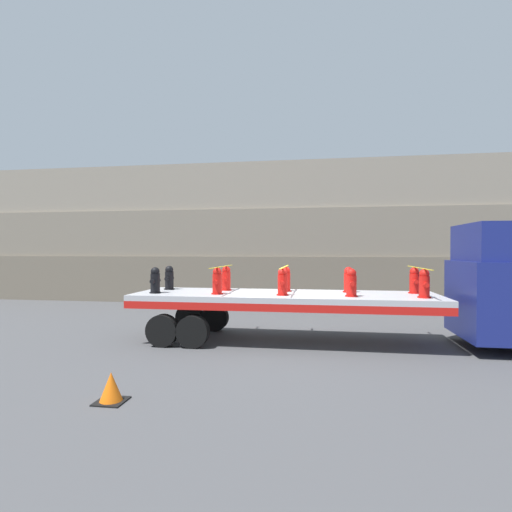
{
  "coord_description": "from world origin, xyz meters",
  "views": [
    {
      "loc": [
        0.98,
        -11.17,
        2.55
      ],
      "look_at": [
        -0.81,
        0.0,
        2.4
      ],
      "focal_mm": 28.0,
      "sensor_mm": 36.0,
      "label": 1
    }
  ],
  "objects_px": {
    "fire_hydrant_black_far_0": "(169,278)",
    "traffic_cone": "(111,388)",
    "fire_hydrant_red_near_3": "(351,283)",
    "fire_hydrant_red_far_3": "(349,280)",
    "flatbed_trailer": "(264,302)",
    "fire_hydrant_red_far_2": "(286,279)",
    "fire_hydrant_red_near_4": "(424,284)",
    "fire_hydrant_red_far_4": "(414,281)",
    "fire_hydrant_red_near_1": "(217,281)",
    "fire_hydrant_red_near_2": "(283,282)",
    "fire_hydrant_red_far_1": "(226,279)",
    "fire_hydrant_black_near_0": "(155,281)"
  },
  "relations": [
    {
      "from": "fire_hydrant_red_far_3",
      "to": "flatbed_trailer",
      "type": "bearing_deg",
      "value": -167.35
    },
    {
      "from": "fire_hydrant_black_far_0",
      "to": "fire_hydrant_red_far_3",
      "type": "distance_m",
      "value": 5.4
    },
    {
      "from": "fire_hydrant_red_near_4",
      "to": "traffic_cone",
      "type": "distance_m",
      "value": 7.67
    },
    {
      "from": "fire_hydrant_red_near_3",
      "to": "fire_hydrant_red_far_4",
      "type": "bearing_deg",
      "value": 30.6
    },
    {
      "from": "fire_hydrant_red_far_1",
      "to": "fire_hydrant_red_near_2",
      "type": "distance_m",
      "value": 2.09
    },
    {
      "from": "fire_hydrant_red_near_2",
      "to": "fire_hydrant_red_far_4",
      "type": "distance_m",
      "value": 3.76
    },
    {
      "from": "fire_hydrant_black_far_0",
      "to": "fire_hydrant_red_near_3",
      "type": "bearing_deg",
      "value": -11.15
    },
    {
      "from": "fire_hydrant_red_far_1",
      "to": "fire_hydrant_red_near_3",
      "type": "relative_size",
      "value": 1.0
    },
    {
      "from": "fire_hydrant_red_near_3",
      "to": "fire_hydrant_red_far_3",
      "type": "relative_size",
      "value": 1.0
    },
    {
      "from": "fire_hydrant_red_far_1",
      "to": "fire_hydrant_red_far_4",
      "type": "distance_m",
      "value": 5.4
    },
    {
      "from": "fire_hydrant_black_far_0",
      "to": "traffic_cone",
      "type": "relative_size",
      "value": 1.45
    },
    {
      "from": "fire_hydrant_red_near_1",
      "to": "flatbed_trailer",
      "type": "bearing_deg",
      "value": 23.43
    },
    {
      "from": "fire_hydrant_red_far_2",
      "to": "fire_hydrant_red_far_4",
      "type": "height_order",
      "value": "same"
    },
    {
      "from": "fire_hydrant_red_near_4",
      "to": "flatbed_trailer",
      "type": "bearing_deg",
      "value": 172.73
    },
    {
      "from": "fire_hydrant_black_far_0",
      "to": "traffic_cone",
      "type": "bearing_deg",
      "value": -78.57
    },
    {
      "from": "fire_hydrant_black_near_0",
      "to": "fire_hydrant_red_far_2",
      "type": "relative_size",
      "value": 1.0
    },
    {
      "from": "flatbed_trailer",
      "to": "fire_hydrant_black_far_0",
      "type": "distance_m",
      "value": 3.14
    },
    {
      "from": "fire_hydrant_red_far_1",
      "to": "fire_hydrant_red_near_1",
      "type": "bearing_deg",
      "value": -90.0
    },
    {
      "from": "traffic_cone",
      "to": "fire_hydrant_red_far_2",
      "type": "bearing_deg",
      "value": 65.57
    },
    {
      "from": "traffic_cone",
      "to": "fire_hydrant_red_near_4",
      "type": "bearing_deg",
      "value": 35.96
    },
    {
      "from": "flatbed_trailer",
      "to": "fire_hydrant_red_far_4",
      "type": "distance_m",
      "value": 4.25
    },
    {
      "from": "fire_hydrant_red_far_2",
      "to": "fire_hydrant_red_far_3",
      "type": "relative_size",
      "value": 1.0
    },
    {
      "from": "flatbed_trailer",
      "to": "fire_hydrant_red_near_3",
      "type": "bearing_deg",
      "value": -12.65
    },
    {
      "from": "fire_hydrant_red_near_1",
      "to": "fire_hydrant_red_near_2",
      "type": "distance_m",
      "value": 1.8
    },
    {
      "from": "fire_hydrant_red_near_3",
      "to": "fire_hydrant_red_near_1",
      "type": "bearing_deg",
      "value": 180.0
    },
    {
      "from": "fire_hydrant_red_far_4",
      "to": "traffic_cone",
      "type": "xyz_separation_m",
      "value": [
        -6.09,
        -5.49,
        -1.46
      ]
    },
    {
      "from": "flatbed_trailer",
      "to": "fire_hydrant_black_far_0",
      "type": "relative_size",
      "value": 11.46
    },
    {
      "from": "fire_hydrant_red_far_1",
      "to": "fire_hydrant_red_far_3",
      "type": "height_order",
      "value": "same"
    },
    {
      "from": "fire_hydrant_red_near_4",
      "to": "fire_hydrant_red_far_2",
      "type": "bearing_deg",
      "value": 163.52
    },
    {
      "from": "fire_hydrant_red_far_1",
      "to": "fire_hydrant_red_far_2",
      "type": "bearing_deg",
      "value": 0.0
    },
    {
      "from": "flatbed_trailer",
      "to": "fire_hydrant_red_far_4",
      "type": "bearing_deg",
      "value": 7.27
    },
    {
      "from": "fire_hydrant_red_near_2",
      "to": "fire_hydrant_red_near_3",
      "type": "bearing_deg",
      "value": 0.0
    },
    {
      "from": "fire_hydrant_red_far_2",
      "to": "fire_hydrant_red_far_4",
      "type": "distance_m",
      "value": 3.6
    },
    {
      "from": "fire_hydrant_black_far_0",
      "to": "fire_hydrant_red_far_4",
      "type": "xyz_separation_m",
      "value": [
        7.2,
        0.0,
        0.0
      ]
    },
    {
      "from": "fire_hydrant_black_near_0",
      "to": "fire_hydrant_red_far_3",
      "type": "xyz_separation_m",
      "value": [
        5.4,
        1.06,
        0.0
      ]
    },
    {
      "from": "flatbed_trailer",
      "to": "fire_hydrant_red_far_4",
      "type": "xyz_separation_m",
      "value": [
        4.17,
        0.53,
        0.62
      ]
    },
    {
      "from": "fire_hydrant_black_near_0",
      "to": "fire_hydrant_red_far_1",
      "type": "xyz_separation_m",
      "value": [
        1.8,
        1.06,
        0.0
      ]
    },
    {
      "from": "fire_hydrant_black_far_0",
      "to": "fire_hydrant_red_near_4",
      "type": "relative_size",
      "value": 1.0
    },
    {
      "from": "fire_hydrant_red_near_4",
      "to": "fire_hydrant_red_far_4",
      "type": "xyz_separation_m",
      "value": [
        0.0,
        1.06,
        0.0
      ]
    },
    {
      "from": "fire_hydrant_black_near_0",
      "to": "fire_hydrant_red_near_4",
      "type": "xyz_separation_m",
      "value": [
        7.2,
        0.0,
        0.0
      ]
    },
    {
      "from": "fire_hydrant_red_near_4",
      "to": "fire_hydrant_red_near_3",
      "type": "bearing_deg",
      "value": 180.0
    },
    {
      "from": "fire_hydrant_red_far_4",
      "to": "traffic_cone",
      "type": "bearing_deg",
      "value": -138.0
    },
    {
      "from": "fire_hydrant_red_near_4",
      "to": "fire_hydrant_red_near_2",
      "type": "bearing_deg",
      "value": 180.0
    },
    {
      "from": "fire_hydrant_red_far_4",
      "to": "traffic_cone",
      "type": "height_order",
      "value": "fire_hydrant_red_far_4"
    },
    {
      "from": "fire_hydrant_red_far_1",
      "to": "fire_hydrant_red_near_2",
      "type": "xyz_separation_m",
      "value": [
        1.8,
        -1.06,
        0.0
      ]
    },
    {
      "from": "fire_hydrant_black_far_0",
      "to": "traffic_cone",
      "type": "xyz_separation_m",
      "value": [
        1.11,
        -5.49,
        -1.46
      ]
    },
    {
      "from": "fire_hydrant_red_far_2",
      "to": "fire_hydrant_red_near_4",
      "type": "height_order",
      "value": "same"
    },
    {
      "from": "flatbed_trailer",
      "to": "fire_hydrant_red_near_1",
      "type": "height_order",
      "value": "fire_hydrant_red_near_1"
    },
    {
      "from": "fire_hydrant_red_far_2",
      "to": "fire_hydrant_red_far_3",
      "type": "distance_m",
      "value": 1.8
    },
    {
      "from": "fire_hydrant_black_near_0",
      "to": "fire_hydrant_red_near_2",
      "type": "relative_size",
      "value": 1.0
    }
  ]
}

